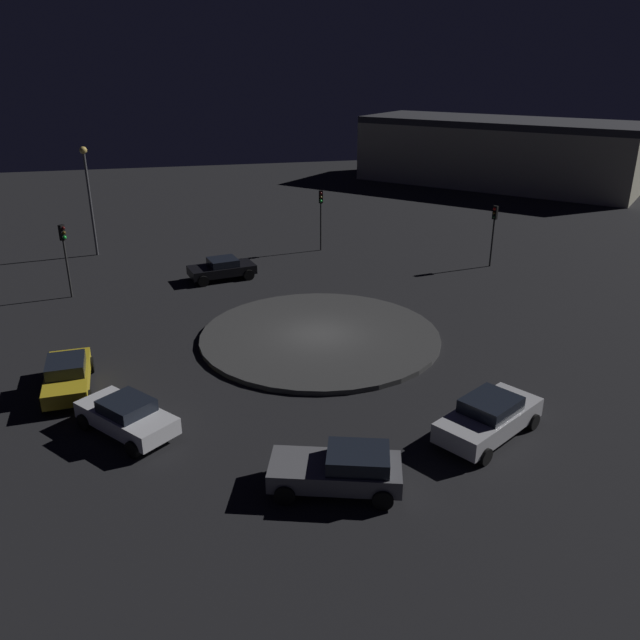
% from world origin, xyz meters
% --- Properties ---
extents(ground_plane, '(117.81, 117.81, 0.00)m').
position_xyz_m(ground_plane, '(0.00, 0.00, 0.00)').
color(ground_plane, black).
extents(roundabout_island, '(12.10, 12.10, 0.24)m').
position_xyz_m(roundabout_island, '(0.00, 0.00, 0.12)').
color(roundabout_island, '#383838').
rests_on(roundabout_island, ground_plane).
extents(car_black, '(2.81, 4.43, 1.35)m').
position_xyz_m(car_black, '(-10.62, -3.94, 0.71)').
color(car_black, black).
rests_on(car_black, ground_plane).
extents(car_yellow, '(4.54, 2.18, 1.47)m').
position_xyz_m(car_yellow, '(2.95, -11.65, 0.76)').
color(car_yellow, gold).
rests_on(car_yellow, ground_plane).
extents(car_grey, '(3.10, 4.64, 1.48)m').
position_xyz_m(car_grey, '(12.05, -2.16, 0.77)').
color(car_grey, slate).
rests_on(car_grey, ground_plane).
extents(car_silver, '(3.97, 4.92, 1.57)m').
position_xyz_m(car_silver, '(10.22, 4.04, 0.80)').
color(car_silver, silver).
rests_on(car_silver, ground_plane).
extents(car_white, '(4.32, 3.97, 1.42)m').
position_xyz_m(car_white, '(6.93, -9.08, 0.74)').
color(car_white, white).
rests_on(car_white, ground_plane).
extents(traffic_light_southwest, '(0.37, 0.39, 4.37)m').
position_xyz_m(traffic_light_southwest, '(-9.27, -12.96, 3.10)').
color(traffic_light_southwest, '#2D2D2D').
rests_on(traffic_light_southwest, ground_plane).
extents(traffic_light_west, '(0.38, 0.34, 4.41)m').
position_xyz_m(traffic_light_west, '(-15.65, 3.76, 3.13)').
color(traffic_light_west, '#2D2D2D').
rests_on(traffic_light_west, ground_plane).
extents(traffic_light_northwest, '(0.37, 0.40, 4.16)m').
position_xyz_m(traffic_light_northwest, '(-9.16, 14.07, 2.96)').
color(traffic_light_northwest, '#2D2D2D').
rests_on(traffic_light_northwest, ground_plane).
extents(streetlamp_southwest_near, '(0.50, 0.50, 7.63)m').
position_xyz_m(streetlamp_southwest_near, '(-18.20, -12.25, 4.92)').
color(streetlamp_southwest_near, '#4C4C51').
rests_on(streetlamp_southwest_near, ground_plane).
extents(store_building, '(29.19, 28.59, 7.10)m').
position_xyz_m(store_building, '(-37.46, 29.23, 3.55)').
color(store_building, '#B7B299').
rests_on(store_building, ground_plane).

